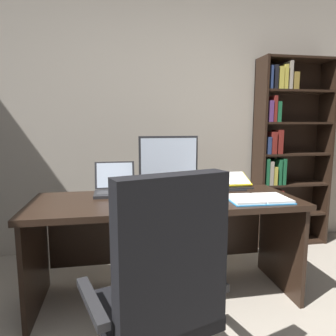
# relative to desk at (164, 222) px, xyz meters

# --- Properties ---
(wall_back) EXTENTS (5.34, 0.12, 2.83)m
(wall_back) POSITION_rel_desk_xyz_m (0.16, 0.94, 0.87)
(wall_back) COLOR #A89E8E
(wall_back) RESTS_ON ground
(desk) EXTENTS (1.85, 0.69, 0.74)m
(desk) POSITION_rel_desk_xyz_m (0.00, 0.00, 0.00)
(desk) COLOR black
(desk) RESTS_ON ground
(bookshelf) EXTENTS (0.76, 0.26, 1.91)m
(bookshelf) POSITION_rel_desk_xyz_m (1.38, 0.74, 0.41)
(bookshelf) COLOR black
(bookshelf) RESTS_ON ground
(office_chair) EXTENTS (0.70, 0.62, 1.07)m
(office_chair) POSITION_rel_desk_xyz_m (-0.17, -0.89, -0.09)
(office_chair) COLOR #232326
(office_chair) RESTS_ON ground
(monitor) EXTENTS (0.46, 0.16, 0.43)m
(monitor) POSITION_rel_desk_xyz_m (0.06, 0.14, 0.41)
(monitor) COLOR #232326
(monitor) RESTS_ON desk
(laptop) EXTENTS (0.30, 0.28, 0.23)m
(laptop) POSITION_rel_desk_xyz_m (-0.35, 0.14, 0.25)
(laptop) COLOR #232326
(laptop) RESTS_ON desk
(keyboard) EXTENTS (0.42, 0.15, 0.02)m
(keyboard) POSITION_rel_desk_xyz_m (0.06, -0.19, 0.21)
(keyboard) COLOR #232326
(keyboard) RESTS_ON desk
(computer_mouse) EXTENTS (0.06, 0.10, 0.04)m
(computer_mouse) POSITION_rel_desk_xyz_m (-0.24, -0.19, 0.22)
(computer_mouse) COLOR #232326
(computer_mouse) RESTS_ON desk
(reading_stand_with_book) EXTENTS (0.29, 0.26, 0.11)m
(reading_stand_with_book) POSITION_rel_desk_xyz_m (0.59, 0.20, 0.26)
(reading_stand_with_book) COLOR #232326
(reading_stand_with_book) RESTS_ON desk
(open_binder) EXTENTS (0.42, 0.29, 0.02)m
(open_binder) POSITION_rel_desk_xyz_m (0.61, -0.24, 0.21)
(open_binder) COLOR #2D84C6
(open_binder) RESTS_ON desk
(notepad) EXTENTS (0.17, 0.22, 0.01)m
(notepad) POSITION_rel_desk_xyz_m (0.29, -0.06, 0.20)
(notepad) COLOR white
(notepad) RESTS_ON desk
(pen) EXTENTS (0.14, 0.03, 0.01)m
(pen) POSITION_rel_desk_xyz_m (0.31, -0.06, 0.21)
(pen) COLOR maroon
(pen) RESTS_ON notepad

